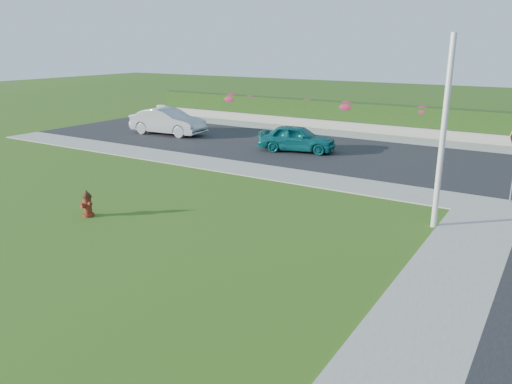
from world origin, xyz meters
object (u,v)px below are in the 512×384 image
Objects in this scene: sedan_teal at (297,138)px; sedan_silver at (168,121)px; fire_hydrant at (87,204)px; utility_pole at (443,135)px.

sedan_silver is at bearing 74.03° from sedan_teal.
fire_hydrant is 0.22× the size of sedan_teal.
sedan_silver is at bearing 133.15° from fire_hydrant.
sedan_silver is (-8.52, 0.25, 0.11)m from sedan_teal.
sedan_teal is 0.70× the size of utility_pole.
sedan_teal is (1.02, 11.84, 0.29)m from fire_hydrant.
sedan_teal is at bearing -96.12° from sedan_silver.
utility_pole reaches higher than sedan_teal.
fire_hydrant is 0.18× the size of sedan_silver.
sedan_teal is 11.04m from utility_pole.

